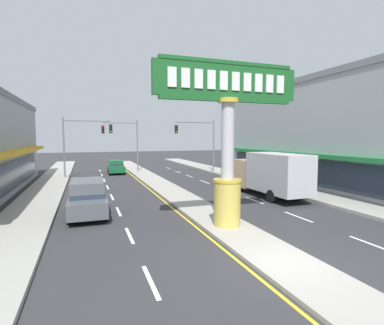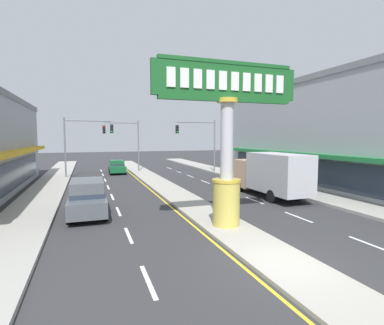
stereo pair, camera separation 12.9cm
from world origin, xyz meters
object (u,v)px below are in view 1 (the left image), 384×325
Objects in this scene: traffic_light_median_far at (125,137)px; sedan_near_left_lane at (116,167)px; box_truck_near_right_lane at (271,173)px; district_sign at (228,143)px; storefront_right at (341,133)px; pedestrian_near_kerb at (272,172)px; traffic_light_right_side at (200,137)px; traffic_light_left_side at (82,137)px; suv_far_right_lane at (87,197)px.

traffic_light_median_far reaches higher than sedan_near_left_lane.
box_truck_near_right_lane is at bearing -63.52° from sedan_near_left_lane.
storefront_right is at bearing 28.03° from district_sign.
traffic_light_median_far is 17.93m from pedestrian_near_kerb.
storefront_right reaches higher than district_sign.
traffic_light_right_side is 14.71m from box_truck_near_right_lane.
traffic_light_median_far is 3.63m from sedan_near_left_lane.
traffic_light_right_side is at bearing 72.29° from district_sign.
traffic_light_left_side is 1.00× the size of traffic_light_right_side.
storefront_right is 4.24× the size of traffic_light_median_far.
sedan_near_left_lane is 17.99m from pedestrian_near_kerb.
traffic_light_left_side reaches higher than sedan_near_left_lane.
box_truck_near_right_lane is at bearing -50.24° from traffic_light_left_side.
suv_far_right_lane is 16.39m from pedestrian_near_kerb.
district_sign is at bearing -151.97° from storefront_right.
traffic_light_left_side and traffic_light_right_side have the same top height.
suv_far_right_lane is at bearing -102.94° from traffic_light_median_far.
traffic_light_median_far is at bearing 135.80° from storefront_right.
suv_far_right_lane is 19.01m from sedan_near_left_lane.
pedestrian_near_kerb is at bearing -73.16° from traffic_light_right_side.
district_sign is at bearing -83.19° from sedan_near_left_lane.
district_sign is 8.20m from suv_far_right_lane.
pedestrian_near_kerb is (11.03, -13.82, -3.03)m from traffic_light_median_far.
suv_far_right_lane is at bearing -129.06° from traffic_light_right_side.
pedestrian_near_kerb is at bearing -33.49° from traffic_light_left_side.
storefront_right is 6.76m from pedestrian_near_kerb.
suv_far_right_lane is at bearing -175.90° from box_truck_near_right_lane.
traffic_light_median_far is at bearing 128.59° from pedestrian_near_kerb.
storefront_right reaches higher than suv_far_right_lane.
storefront_right is at bearing 15.42° from box_truck_near_right_lane.
district_sign is 23.71m from sedan_near_left_lane.
suv_far_right_lane is at bearing -88.97° from traffic_light_left_side.
suv_far_right_lane is (-12.46, -15.35, -3.26)m from traffic_light_right_side.
storefront_right is at bearing -30.76° from traffic_light_left_side.
traffic_light_left_side is at bearing 129.76° from box_truck_near_right_lane.
traffic_light_left_side is 12.76m from traffic_light_right_side.
pedestrian_near_kerb reaches higher than suv_far_right_lane.
traffic_light_median_far is at bearing 26.13° from sedan_near_left_lane.
traffic_light_median_far is at bearing 112.87° from box_truck_near_right_lane.
district_sign is at bearing -86.03° from traffic_light_median_far.
sedan_near_left_lane is 2.51× the size of pedestrian_near_kerb.
traffic_light_left_side is at bearing 107.29° from district_sign.
district_sign is 14.04m from pedestrian_near_kerb.
district_sign is 16.77m from storefront_right.
storefront_right is 23.71m from sedan_near_left_lane.
sedan_near_left_lane is at bearing 138.70° from storefront_right.
storefront_right reaches higher than sedan_near_left_lane.
traffic_light_left_side is at bearing 149.24° from storefront_right.
sedan_near_left_lane is at bearing 116.48° from box_truck_near_right_lane.
traffic_light_median_far is 3.57× the size of pedestrian_near_kerb.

